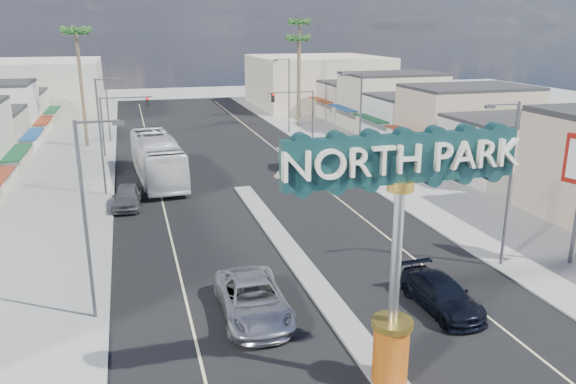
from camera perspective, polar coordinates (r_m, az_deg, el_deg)
ground at (r=46.68m, az=-4.91°, el=0.69°), size 160.00×160.00×0.00m
road at (r=46.68m, az=-4.91°, el=0.69°), size 20.00×120.00×0.01m
median_island at (r=31.95m, az=0.75°, el=-6.69°), size 1.30×30.00×0.16m
sidewalk_left at (r=46.21m, az=-22.20°, el=-0.59°), size 8.00×120.00×0.12m
sidewalk_right at (r=51.10m, az=10.67°, el=1.92°), size 8.00×120.00×0.12m
storefront_row_right at (r=66.43m, az=13.60°, el=7.65°), size 12.00×42.00×6.00m
backdrop_far_left at (r=90.56m, az=-24.87°, el=9.49°), size 20.00×20.00×8.00m
backdrop_far_right at (r=94.60m, az=2.93°, el=11.19°), size 20.00×20.00×8.00m
gateway_sign at (r=19.41m, az=11.11°, el=-4.09°), size 8.20×1.50×9.15m
traffic_signal_left at (r=58.72m, az=-16.66°, el=7.58°), size 5.09×0.45×6.00m
traffic_signal_right at (r=61.32m, az=0.92°, el=8.61°), size 5.09×0.45×6.00m
streetlight_l_near at (r=25.36m, az=-19.62°, el=-1.90°), size 2.03×0.22×9.00m
streetlight_l_mid at (r=44.81m, az=-18.34°, el=5.90°), size 2.03×0.22×9.00m
streetlight_l_far at (r=66.59m, az=-17.80°, el=9.15°), size 2.03×0.22×9.00m
streetlight_r_near at (r=31.59m, az=21.45°, el=1.43°), size 2.03×0.22×9.00m
streetlight_r_mid at (r=48.61m, az=7.18°, el=7.37°), size 2.03×0.22×9.00m
streetlight_r_far at (r=69.20m, az=-0.03°, el=10.17°), size 2.03×0.22×9.00m
palm_left_far at (r=64.29m, az=-20.70°, el=14.42°), size 2.60×2.60×13.10m
palm_right_mid at (r=73.38m, az=1.07°, el=14.86°), size 2.60×2.60×12.10m
palm_right_far at (r=79.67m, az=1.19°, el=16.27°), size 2.60×2.60×14.10m
suv_left at (r=25.73m, az=-3.58°, el=-10.81°), size 2.98×6.26×1.73m
suv_right at (r=27.33m, az=15.31°, el=-9.97°), size 2.29×5.20×1.48m
car_parked_left at (r=42.33m, az=-16.03°, el=-0.43°), size 2.42×4.95×1.63m
car_parked_right at (r=51.07m, az=0.66°, el=3.11°), size 1.92×5.22×1.71m
city_bus at (r=49.03m, az=-13.16°, el=3.34°), size 4.08×13.64×3.75m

